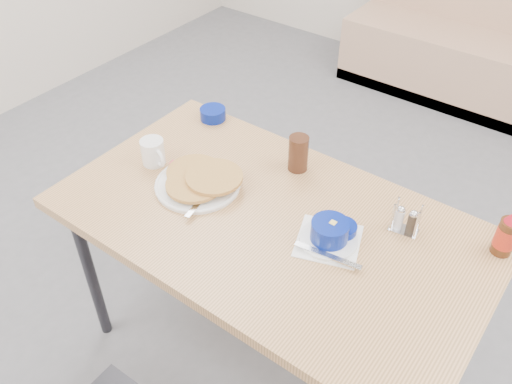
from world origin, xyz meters
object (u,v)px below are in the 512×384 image
Objects in this scene: butter_bowl at (342,230)px; creamer_bowl at (213,114)px; condiment_caddy at (405,222)px; booth_bench at (493,52)px; pancake_plate at (199,181)px; grits_setting at (329,234)px; dining_table at (270,232)px; amber_tumbler at (298,153)px; coffee_mug at (153,152)px; syrup_bottle at (507,235)px.

creamer_bowl is at bearing 160.26° from butter_bowl.
condiment_caddy reaches higher than creamer_bowl.
pancake_plate is at bearing -96.54° from booth_bench.
grits_setting reaches higher than butter_bowl.
dining_table is at bearing -162.17° from butter_bowl.
creamer_bowl is at bearing 171.25° from amber_tumbler.
amber_tumbler reaches higher than pancake_plate.
grits_setting is (0.50, 0.03, 0.01)m from pancake_plate.
amber_tumbler reaches higher than condiment_caddy.
condiment_caddy reaches higher than dining_table.
pancake_plate is 1.15× the size of grits_setting.
coffee_mug is at bearing -86.62° from creamer_bowl.
creamer_bowl is 1.17m from syrup_bottle.
syrup_bottle is (1.15, 0.31, 0.02)m from coffee_mug.
booth_bench is 14.28× the size of amber_tumbler.
creamer_bowl is 0.97× the size of condiment_caddy.
creamer_bowl reaches higher than dining_table.
booth_bench is at bearing 91.40° from condiment_caddy.
syrup_bottle reaches higher than condiment_caddy.
syrup_bottle reaches higher than amber_tumbler.
dining_table is 0.52m from coffee_mug.
booth_bench is 2.51m from butter_bowl.
dining_table is 0.72m from syrup_bottle.
condiment_caddy is (0.16, 0.18, 0.00)m from grits_setting.
condiment_caddy is (0.90, -0.14, 0.01)m from creamer_bowl.
syrup_bottle is at bearing 24.69° from dining_table.
pancake_plate reaches higher than dining_table.
butter_bowl is at bearing 71.50° from grits_setting.
amber_tumbler is (0.43, 0.28, 0.02)m from coffee_mug.
amber_tumbler is at bearing -91.90° from booth_bench.
coffee_mug is 0.92× the size of amber_tumbler.
coffee_mug is 0.75× the size of syrup_bottle.
coffee_mug is at bearing -146.85° from amber_tumbler.
pancake_plate is at bearing -170.69° from butter_bowl.
booth_bench is at bearing 95.12° from butter_bowl.
syrup_bottle is (1.17, -0.05, 0.05)m from creamer_bowl.
booth_bench reaches higher than dining_table.
grits_setting is 0.80m from creamer_bowl.
creamer_bowl is (-0.02, 0.35, -0.03)m from coffee_mug.
amber_tumbler is 0.72m from syrup_bottle.
dining_table is (0.00, -2.53, 0.35)m from booth_bench.
condiment_caddy is (0.37, 0.20, 0.10)m from dining_table.
pancake_plate is 0.43m from creamer_bowl.
syrup_bottle reaches higher than butter_bowl.
pancake_plate reaches higher than butter_bowl.
dining_table is 11.44× the size of coffee_mug.
syrup_bottle is at bearing 14.96° from coffee_mug.
butter_bowl reaches higher than dining_table.
grits_setting is (0.71, 0.03, -0.02)m from coffee_mug.
booth_bench reaches higher than grits_setting.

